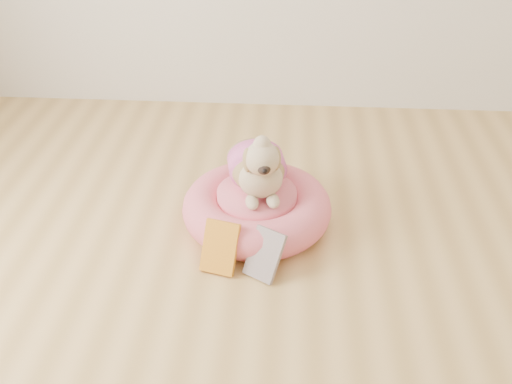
# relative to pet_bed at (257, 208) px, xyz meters

# --- Properties ---
(pet_bed) EXTENTS (0.62, 0.62, 0.16)m
(pet_bed) POSITION_rel_pet_bed_xyz_m (0.00, 0.00, 0.00)
(pet_bed) COLOR #D75465
(pet_bed) RESTS_ON floor
(dog) EXTENTS (0.36, 0.46, 0.30)m
(dog) POSITION_rel_pet_bed_xyz_m (0.00, 0.03, 0.23)
(dog) COLOR brown
(dog) RESTS_ON pet_bed
(book_yellow) EXTENTS (0.16, 0.15, 0.18)m
(book_yellow) POSITION_rel_pet_bed_xyz_m (-0.12, -0.29, 0.02)
(book_yellow) COLOR yellow
(book_yellow) RESTS_ON floor
(book_white) EXTENTS (0.17, 0.17, 0.17)m
(book_white) POSITION_rel_pet_bed_xyz_m (0.05, -0.31, 0.01)
(book_white) COLOR white
(book_white) RESTS_ON floor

